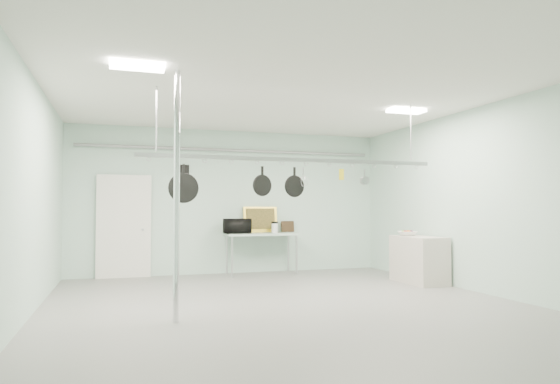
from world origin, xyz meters
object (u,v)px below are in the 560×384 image
object	(u,v)px
skillet_mid	(262,181)
skillet_right	(294,182)
fruit_bowl	(407,234)
chrome_pole	(177,196)
prep_table	(262,236)
skillet_left	(184,184)
microwave	(237,226)
pot_rack	(294,158)
coffee_canister	(275,228)
side_cabinet	(419,260)

from	to	relation	value
skillet_mid	skillet_right	size ratio (longest dim) A/B	0.97
skillet_mid	fruit_bowl	bearing A→B (deg)	6.77
chrome_pole	prep_table	bearing A→B (deg)	61.29
chrome_pole	skillet_left	size ratio (longest dim) A/B	5.57
fruit_bowl	microwave	bearing A→B (deg)	147.49
prep_table	pot_rack	distance (m)	3.61
skillet_mid	skillet_right	bearing A→B (deg)	-14.97
coffee_canister	skillet_mid	world-z (taller)	skillet_mid
prep_table	microwave	xyz separation A→B (m)	(-0.56, -0.03, 0.23)
prep_table	microwave	world-z (taller)	microwave
prep_table	skillet_left	distance (m)	4.03
microwave	side_cabinet	bearing A→B (deg)	149.19
skillet_left	skillet_right	xyz separation A→B (m)	(1.71, 0.00, 0.05)
skillet_left	skillet_mid	size ratio (longest dim) A/B	1.26
microwave	coffee_canister	world-z (taller)	microwave
prep_table	fruit_bowl	world-z (taller)	fruit_bowl
pot_rack	skillet_mid	distance (m)	0.64
pot_rack	skillet_mid	bearing A→B (deg)	180.00
microwave	pot_rack	bearing A→B (deg)	96.89
fruit_bowl	pot_rack	bearing A→B (deg)	-154.79
skillet_left	skillet_mid	bearing A→B (deg)	0.41
pot_rack	fruit_bowl	size ratio (longest dim) A/B	12.89
microwave	skillet_left	world-z (taller)	skillet_left
side_cabinet	pot_rack	size ratio (longest dim) A/B	0.25
microwave	skillet_mid	world-z (taller)	skillet_mid
coffee_canister	skillet_left	xyz separation A→B (m)	(-2.42, -3.32, 0.79)
skillet_left	microwave	bearing A→B (deg)	65.08
pot_rack	skillet_mid	world-z (taller)	pot_rack
fruit_bowl	skillet_right	xyz separation A→B (m)	(-2.86, -1.35, 0.91)
pot_rack	microwave	bearing A→B (deg)	92.77
prep_table	fruit_bowl	distance (m)	3.14
chrome_pole	skillet_mid	bearing A→B (deg)	33.06
pot_rack	skillet_mid	xyz separation A→B (m)	(-0.52, 0.00, -0.37)
side_cabinet	microwave	world-z (taller)	microwave
chrome_pole	skillet_mid	world-z (taller)	chrome_pole
prep_table	pot_rack	bearing A→B (deg)	-96.91
prep_table	coffee_canister	size ratio (longest dim) A/B	7.71
side_cabinet	coffee_canister	bearing A→B (deg)	135.19
prep_table	fruit_bowl	size ratio (longest dim) A/B	4.30
fruit_bowl	skillet_mid	distance (m)	3.75
microwave	coffee_canister	distance (m)	0.87
side_cabinet	microwave	bearing A→B (deg)	145.08
pot_rack	skillet_left	distance (m)	1.76
chrome_pole	pot_rack	bearing A→B (deg)	25.35
pot_rack	fruit_bowl	bearing A→B (deg)	25.21
side_cabinet	microwave	xyz separation A→B (m)	(-3.11, 2.17, 0.61)
coffee_canister	prep_table	bearing A→B (deg)	-175.46
pot_rack	skillet_left	xyz separation A→B (m)	(-1.71, 0.00, -0.43)
chrome_pole	pot_rack	world-z (taller)	chrome_pole
side_cabinet	microwave	size ratio (longest dim) A/B	2.08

